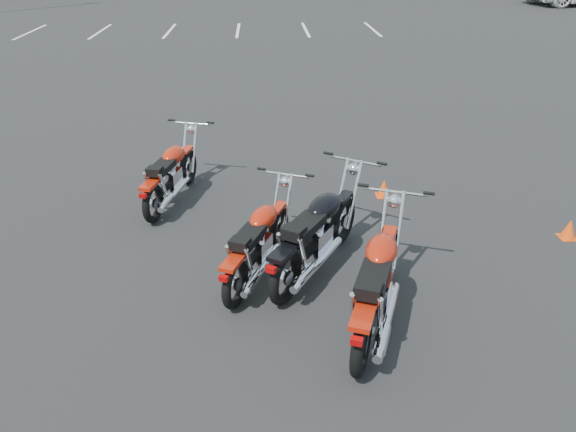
{
  "coord_description": "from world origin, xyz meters",
  "views": [
    {
      "loc": [
        -0.14,
        -5.87,
        3.97
      ],
      "look_at": [
        0.2,
        0.6,
        0.65
      ],
      "focal_mm": 35.0,
      "sensor_mm": 36.0,
      "label": 1
    }
  ],
  "objects_px": {
    "motorcycle_rear_red": "(377,283)",
    "motorcycle_front_red": "(171,174)",
    "motorcycle_third_red": "(259,242)",
    "motorcycle_second_black": "(317,233)"
  },
  "relations": [
    {
      "from": "motorcycle_rear_red",
      "to": "motorcycle_front_red",
      "type": "bearing_deg",
      "value": 128.78
    },
    {
      "from": "motorcycle_front_red",
      "to": "motorcycle_rear_red",
      "type": "xyz_separation_m",
      "value": [
        2.67,
        -3.33,
        0.06
      ]
    },
    {
      "from": "motorcycle_third_red",
      "to": "motorcycle_rear_red",
      "type": "height_order",
      "value": "motorcycle_rear_red"
    },
    {
      "from": "motorcycle_second_black",
      "to": "motorcycle_third_red",
      "type": "xyz_separation_m",
      "value": [
        -0.74,
        -0.08,
        -0.06
      ]
    },
    {
      "from": "motorcycle_third_red",
      "to": "motorcycle_rear_red",
      "type": "distance_m",
      "value": 1.68
    },
    {
      "from": "motorcycle_second_black",
      "to": "motorcycle_rear_red",
      "type": "relative_size",
      "value": 0.95
    },
    {
      "from": "motorcycle_third_red",
      "to": "motorcycle_rear_red",
      "type": "bearing_deg",
      "value": -39.8
    },
    {
      "from": "motorcycle_front_red",
      "to": "motorcycle_third_red",
      "type": "height_order",
      "value": "motorcycle_front_red"
    },
    {
      "from": "motorcycle_front_red",
      "to": "motorcycle_third_red",
      "type": "xyz_separation_m",
      "value": [
        1.39,
        -2.26,
        -0.01
      ]
    },
    {
      "from": "motorcycle_front_red",
      "to": "motorcycle_third_red",
      "type": "bearing_deg",
      "value": -58.41
    }
  ]
}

